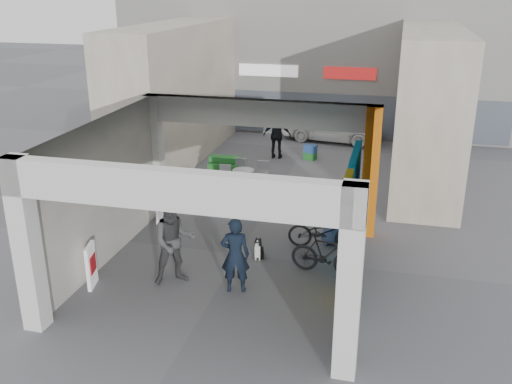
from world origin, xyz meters
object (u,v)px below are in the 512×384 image
(border_collie, at_px, (259,250))
(bicycle_front, at_px, (323,231))
(produce_stand, at_px, (224,172))
(bicycle_rear, at_px, (326,254))
(cafe_set, at_px, (242,179))
(man_elderly, at_px, (333,217))
(man_crates, at_px, (277,135))
(man_with_dog, at_px, (235,255))
(white_van, at_px, (332,125))
(man_back_turned, at_px, (174,241))

(border_collie, distance_m, bicycle_front, 1.75)
(produce_stand, height_order, border_collie, produce_stand)
(bicycle_front, distance_m, bicycle_rear, 1.36)
(produce_stand, relative_size, bicycle_rear, 0.76)
(cafe_set, height_order, border_collie, cafe_set)
(man_elderly, height_order, bicycle_rear, man_elderly)
(cafe_set, height_order, man_crates, man_crates)
(bicycle_front, bearing_deg, man_with_dog, 146.09)
(border_collie, bearing_deg, produce_stand, 99.63)
(bicycle_front, bearing_deg, produce_stand, 39.57)
(bicycle_rear, relative_size, white_van, 0.40)
(border_collie, height_order, man_back_turned, man_back_turned)
(man_crates, bearing_deg, bicycle_rear, 107.09)
(man_with_dog, distance_m, man_back_turned, 1.43)
(man_elderly, height_order, bicycle_front, man_elderly)
(man_crates, distance_m, white_van, 3.52)
(bicycle_front, bearing_deg, white_van, 3.31)
(border_collie, distance_m, bicycle_rear, 1.75)
(border_collie, bearing_deg, man_back_turned, -149.92)
(white_van, bearing_deg, man_elderly, -165.59)
(white_van, bearing_deg, man_back_turned, 179.06)
(border_collie, xyz_separation_m, man_elderly, (1.64, 1.29, 0.52))
(produce_stand, xyz_separation_m, man_back_turned, (0.98, -6.91, 0.67))
(man_with_dog, height_order, white_van, man_with_dog)
(man_back_turned, distance_m, bicycle_front, 3.95)
(border_collie, xyz_separation_m, man_with_dog, (-0.12, -1.63, 0.63))
(produce_stand, relative_size, man_crates, 0.70)
(man_crates, bearing_deg, man_with_dog, 95.10)
(man_back_turned, relative_size, man_elderly, 1.34)
(man_with_dog, bearing_deg, cafe_set, -88.36)
(cafe_set, relative_size, bicycle_front, 0.82)
(white_van, bearing_deg, produce_stand, 162.33)
(border_collie, bearing_deg, white_van, 72.54)
(man_back_turned, xyz_separation_m, man_elderly, (3.18, 2.86, -0.26))
(cafe_set, distance_m, man_elderly, 4.87)
(bicycle_front, distance_m, white_van, 10.64)
(bicycle_rear, bearing_deg, bicycle_front, 19.08)
(man_with_dog, height_order, man_crates, man_crates)
(cafe_set, distance_m, man_crates, 3.74)
(man_elderly, distance_m, white_van, 10.31)
(man_crates, bearing_deg, man_back_turned, 87.08)
(white_van, bearing_deg, man_with_dog, -174.78)
(cafe_set, xyz_separation_m, man_crates, (0.38, 3.68, 0.59))
(border_collie, relative_size, man_with_dog, 0.34)
(border_collie, xyz_separation_m, man_crates, (-1.34, 8.45, 0.67))
(man_with_dog, distance_m, bicycle_front, 3.04)
(cafe_set, distance_m, bicycle_rear, 6.20)
(produce_stand, bearing_deg, man_back_turned, -76.00)
(produce_stand, xyz_separation_m, man_elderly, (4.15, -4.05, 0.42))
(produce_stand, xyz_separation_m, border_collie, (2.52, -5.34, -0.10))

